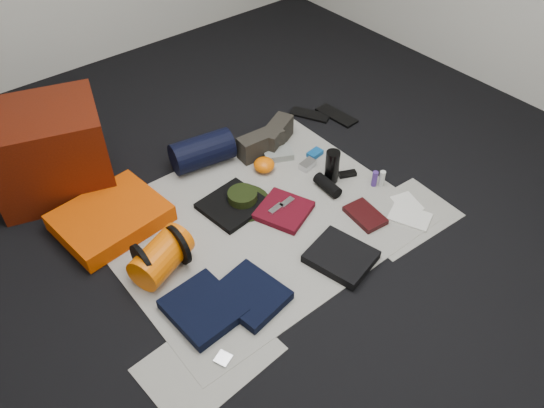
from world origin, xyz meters
TOP-DOWN VIEW (x-y plane):
  - floor at (0.00, 0.00)m, footprint 4.50×4.50m
  - newspaper_mat at (0.00, 0.00)m, footprint 1.60×1.30m
  - newspaper_sheet_front_left at (-0.70, -0.55)m, footprint 0.61×0.44m
  - newspaper_sheet_front_right at (0.65, -0.50)m, footprint 0.60×0.43m
  - red_cabinet at (-0.73, 0.98)m, footprint 0.75×0.68m
  - sleeping_pad at (-0.65, 0.47)m, footprint 0.60×0.51m
  - stuff_sack at (-0.59, 0.02)m, footprint 0.36×0.29m
  - sack_strap_left at (-0.69, 0.02)m, footprint 0.02×0.22m
  - sack_strap_right at (-0.49, 0.02)m, footprint 0.02×0.22m
  - navy_duffel at (0.04, 0.60)m, footprint 0.41×0.26m
  - boonie_brim at (0.01, 0.16)m, footprint 0.33×0.33m
  - boonie_crown at (0.01, 0.16)m, footprint 0.17×0.17m
  - hiking_boot_left at (0.38, 0.46)m, footprint 0.31×0.13m
  - hiking_boot_right at (0.53, 0.47)m, footprint 0.32×0.23m
  - flip_flop_left at (0.92, 0.58)m, footprint 0.22×0.29m
  - flip_flop_right at (1.06, 0.46)m, footprint 0.14×0.31m
  - trousers_navy_a at (-0.58, -0.33)m, footprint 0.32×0.36m
  - trousers_navy_b at (-0.36, -0.40)m, footprint 0.33×0.36m
  - trousers_charcoal at (0.15, -0.51)m, footprint 0.34×0.37m
  - black_tshirt at (-0.05, 0.17)m, footprint 0.36×0.34m
  - red_shirt at (0.15, -0.05)m, footprint 0.35×0.35m
  - orange_stuff_sack at (0.29, 0.31)m, footprint 0.14×0.14m
  - first_aid_pouch at (0.45, 0.37)m, footprint 0.22×0.20m
  - water_bottle at (0.55, -0.02)m, footprint 0.10×0.10m
  - speaker at (0.47, -0.07)m, footprint 0.08×0.19m
  - compact_camera at (0.52, 0.16)m, footprint 0.11×0.08m
  - cyan_case at (0.64, 0.22)m, footprint 0.11×0.07m
  - toiletry_purple at (0.71, -0.21)m, footprint 0.04×0.04m
  - toiletry_clear at (0.75, -0.24)m, footprint 0.04×0.04m
  - paperback_book at (0.47, -0.37)m, footprint 0.17×0.24m
  - map_booklet at (0.67, -0.53)m, footprint 0.23×0.26m
  - map_printout at (0.74, -0.44)m, footprint 0.17×0.20m
  - sunglasses at (0.65, -0.05)m, footprint 0.12×0.08m
  - key_cluster at (-0.65, -0.59)m, footprint 0.08×0.08m
  - tape_roll at (-0.03, 0.20)m, footprint 0.05×0.05m
  - energy_bar_a at (0.11, -0.03)m, footprint 0.10×0.05m
  - energy_bar_b at (0.19, -0.03)m, footprint 0.10×0.05m

SIDE VIEW (x-z plane):
  - floor at x=0.00m, z-range -0.02..0.00m
  - newspaper_sheet_front_left at x=-0.70m, z-range 0.00..0.00m
  - newspaper_sheet_front_right at x=0.65m, z-range 0.00..0.00m
  - newspaper_mat at x=0.00m, z-range 0.00..0.01m
  - flip_flop_left at x=0.92m, z-range 0.00..0.02m
  - flip_flop_right at x=1.06m, z-range 0.00..0.02m
  - map_printout at x=0.74m, z-range 0.01..0.01m
  - boonie_brim at x=0.01m, z-range 0.01..0.01m
  - key_cluster at x=-0.65m, z-range 0.01..0.02m
  - map_booklet at x=0.67m, z-range 0.01..0.02m
  - sunglasses at x=0.65m, z-range 0.01..0.03m
  - cyan_case at x=0.64m, z-range 0.01..0.04m
  - paperback_book at x=0.47m, z-range 0.01..0.04m
  - black_tshirt at x=-0.05m, z-range 0.01..0.04m
  - red_shirt at x=0.15m, z-range 0.01..0.04m
  - compact_camera at x=0.52m, z-range 0.01..0.05m
  - first_aid_pouch at x=0.45m, z-range 0.01..0.05m
  - trousers_charcoal at x=0.15m, z-range 0.01..0.06m
  - trousers_navy_b at x=-0.36m, z-range 0.01..0.06m
  - trousers_navy_a at x=-0.58m, z-range 0.01..0.06m
  - speaker at x=0.47m, z-range 0.01..0.08m
  - orange_stuff_sack at x=0.29m, z-range 0.01..0.09m
  - energy_bar_a at x=0.11m, z-range 0.04..0.06m
  - energy_bar_b at x=0.19m, z-range 0.04..0.06m
  - boonie_crown at x=0.01m, z-range 0.01..0.09m
  - sleeping_pad at x=-0.65m, z-range 0.01..0.11m
  - toiletry_purple at x=0.71m, z-range 0.01..0.11m
  - tape_roll at x=-0.03m, z-range 0.04..0.07m
  - toiletry_clear at x=0.75m, z-range 0.01..0.11m
  - hiking_boot_right at x=0.53m, z-range 0.01..0.15m
  - hiking_boot_left at x=0.38m, z-range 0.01..0.16m
  - stuff_sack at x=-0.59m, z-range 0.01..0.19m
  - navy_duffel at x=0.04m, z-range 0.01..0.20m
  - water_bottle at x=0.55m, z-range 0.01..0.22m
  - sack_strap_left at x=-0.69m, z-range 0.01..0.22m
  - sack_strap_right at x=-0.49m, z-range 0.01..0.22m
  - red_cabinet at x=-0.73m, z-range 0.00..0.52m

